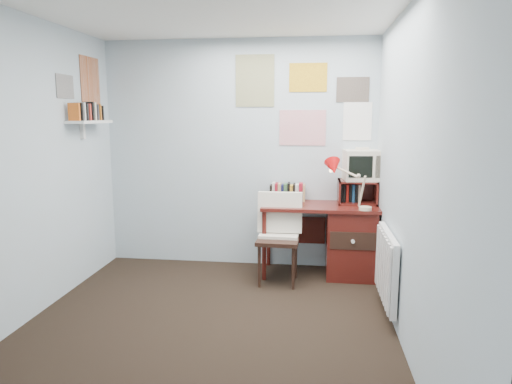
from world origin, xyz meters
TOP-DOWN VIEW (x-y plane):
  - ground at (0.00, 0.00)m, footprint 3.50×3.50m
  - back_wall at (0.00, 1.75)m, footprint 3.00×0.02m
  - left_wall at (-1.50, 0.00)m, footprint 0.02×3.50m
  - right_wall at (1.50, 0.00)m, footprint 0.02×3.50m
  - desk at (1.17, 1.48)m, footprint 1.20×0.55m
  - desk_chair at (0.49, 1.18)m, footprint 0.47×0.45m
  - desk_lamp at (1.34, 1.26)m, footprint 0.38×0.35m
  - tv_riser at (1.29, 1.59)m, footprint 0.40×0.30m
  - crt_tv at (1.33, 1.61)m, footprint 0.39×0.37m
  - book_row at (0.66, 1.66)m, footprint 0.60×0.14m
  - radiator at (1.46, 0.55)m, footprint 0.09×0.80m
  - wall_shelf at (-1.40, 1.10)m, footprint 0.20×0.62m
  - posters_back at (0.70, 1.74)m, footprint 1.20×0.01m
  - posters_left at (-1.49, 1.10)m, footprint 0.01×0.70m

SIDE VIEW (x-z plane):
  - ground at x=0.00m, z-range 0.00..0.00m
  - desk at x=1.17m, z-range 0.03..0.79m
  - radiator at x=1.46m, z-range 0.12..0.72m
  - desk_chair at x=0.49m, z-range 0.00..0.89m
  - book_row at x=0.66m, z-range 0.76..0.98m
  - tv_riser at x=1.29m, z-range 0.76..1.01m
  - desk_lamp at x=1.34m, z-range 0.76..1.21m
  - crt_tv at x=1.33m, z-range 1.01..1.36m
  - back_wall at x=0.00m, z-range 0.00..2.50m
  - left_wall at x=-1.50m, z-range 0.00..2.50m
  - right_wall at x=1.50m, z-range 0.00..2.50m
  - wall_shelf at x=-1.40m, z-range 1.50..1.74m
  - posters_back at x=0.70m, z-range 1.40..2.30m
  - posters_left at x=-1.49m, z-range 1.70..2.30m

